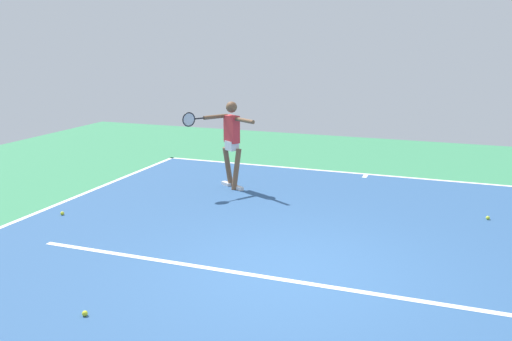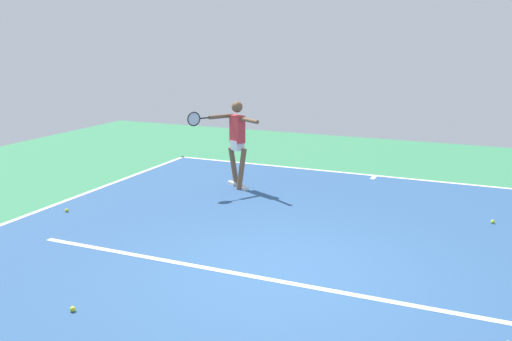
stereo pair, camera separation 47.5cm
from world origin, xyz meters
name	(u,v)px [view 2 (the right image)]	position (x,y,z in m)	size (l,w,h in m)	color
ground_plane	(285,274)	(0.00, 0.00, 0.00)	(21.60, 21.60, 0.00)	#388456
court_surface	(285,273)	(0.00, 0.00, 0.00)	(10.38, 11.99, 0.00)	#2D5484
court_line_baseline_near	(375,176)	(0.00, -5.95, 0.00)	(10.38, 0.10, 0.01)	white
court_line_sideline_right	(3,224)	(5.14, 0.00, 0.00)	(0.10, 11.99, 0.01)	white
court_line_service	(278,281)	(0.00, 0.26, 0.00)	(7.78, 0.10, 0.01)	white
court_line_centre_mark	(373,177)	(0.00, -5.75, 0.00)	(0.10, 0.30, 0.01)	white
tennis_player	(236,138)	(2.50, -3.74, 1.07)	(1.37, 1.05, 1.84)	brown
tennis_ball_far_corner	(493,222)	(-2.55, -3.36, 0.03)	(0.07, 0.07, 0.07)	#CCE033
tennis_ball_centre_court	(67,210)	(4.62, -0.96, 0.03)	(0.07, 0.07, 0.07)	yellow
tennis_ball_near_service_line	(73,309)	(1.89, 1.99, 0.03)	(0.07, 0.07, 0.07)	yellow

